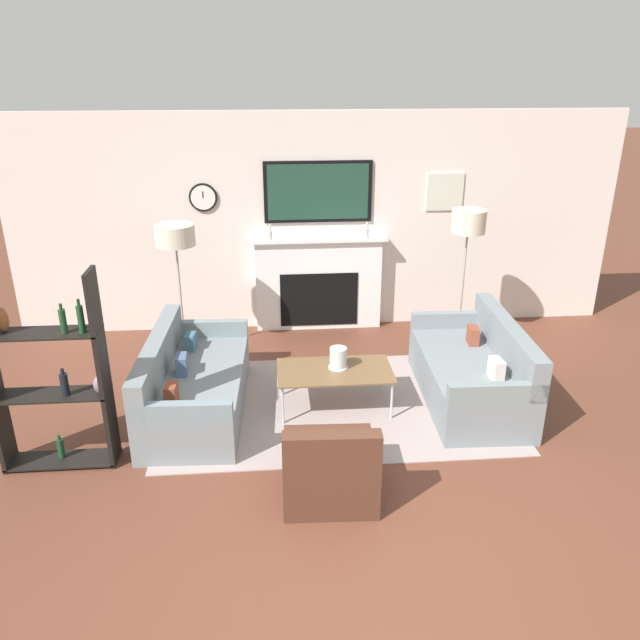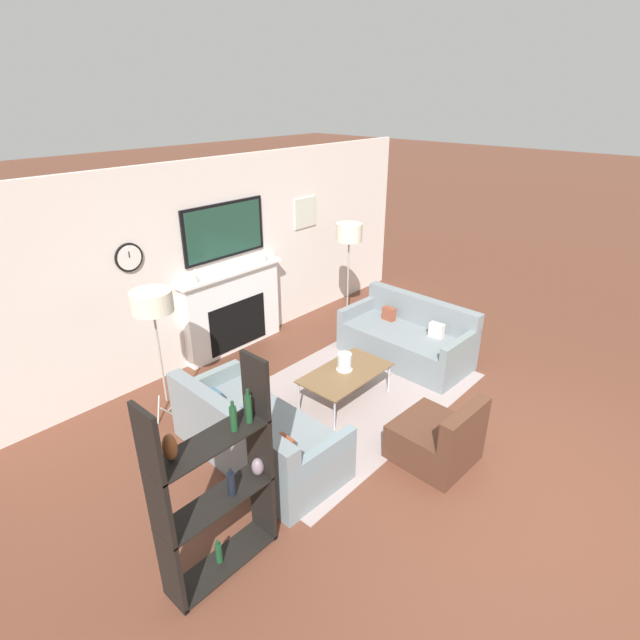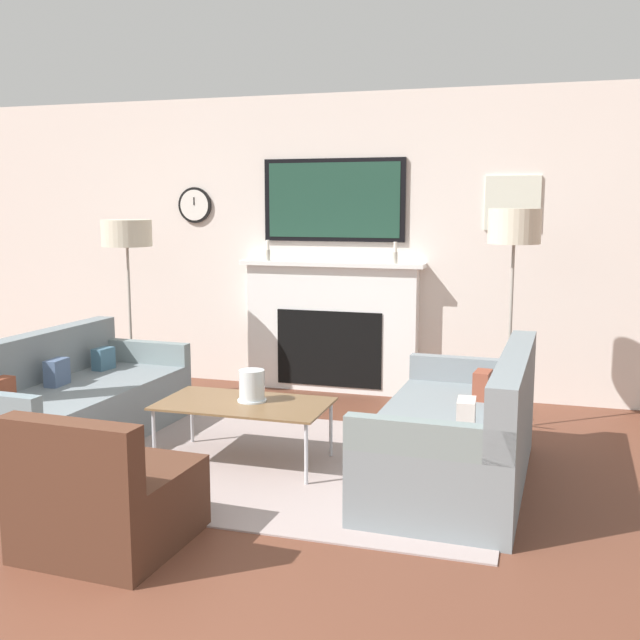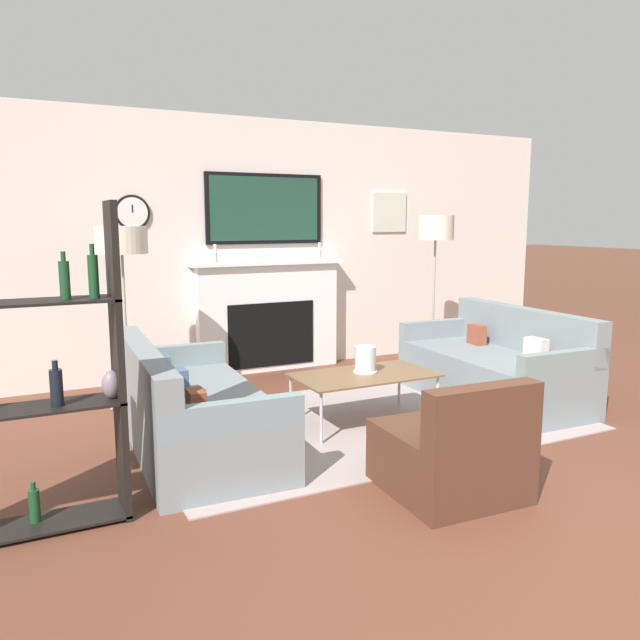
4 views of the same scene
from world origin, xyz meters
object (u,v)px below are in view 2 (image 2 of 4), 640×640
hurricane_candle (345,363)px  floor_lamp_right (349,234)px  coffee_table (346,374)px  floor_lamp_left (152,303)px  couch_left (255,435)px  armchair (438,440)px  shelf_unit (216,484)px  couch_right (407,340)px

hurricane_candle → floor_lamp_right: floor_lamp_right is taller
coffee_table → floor_lamp_left: 2.33m
couch_left → armchair: size_ratio=2.44×
couch_left → floor_lamp_left: (-0.22, 1.26, 1.17)m
couch_left → floor_lamp_left: size_ratio=1.21×
couch_left → hurricane_candle: couch_left is taller
hurricane_candle → shelf_unit: bearing=-162.3°
couch_right → coffee_table: size_ratio=1.60×
couch_left → shelf_unit: 1.41m
couch_right → floor_lamp_right: 1.78m
hurricane_candle → floor_lamp_left: size_ratio=0.13×
couch_left → armchair: 1.86m
floor_lamp_right → coffee_table: bearing=-141.5°
couch_left → shelf_unit: (-1.03, -0.78, 0.56)m
couch_left → floor_lamp_left: floor_lamp_left is taller
armchair → floor_lamp_left: (-1.44, 2.66, 1.20)m
couch_left → shelf_unit: shelf_unit is taller
couch_right → armchair: (-1.60, -1.40, -0.05)m
couch_right → floor_lamp_left: size_ratio=1.13×
coffee_table → couch_right: bearing=1.8°
armchair → couch_right: bearing=41.2°
couch_right → shelf_unit: shelf_unit is taller
coffee_table → floor_lamp_left: bearing=141.2°
couch_right → coffee_table: couch_right is taller
coffee_table → shelf_unit: shelf_unit is taller
floor_lamp_left → floor_lamp_right: 3.27m
armchair → hurricane_candle: (0.22, 1.41, 0.26)m
armchair → shelf_unit: bearing=164.5°
armchair → coffee_table: size_ratio=0.70×
couch_left → floor_lamp_right: 3.52m
floor_lamp_left → shelf_unit: shelf_unit is taller
floor_lamp_left → floor_lamp_right: bearing=0.0°
armchair → floor_lamp_left: floor_lamp_left is taller
armchair → coffee_table: bearing=82.3°
couch_right → hurricane_candle: 1.40m
floor_lamp_right → shelf_unit: shelf_unit is taller
shelf_unit → coffee_table: bearing=16.9°
hurricane_candle → couch_right: bearing=-0.2°
floor_lamp_left → couch_left: bearing=-79.9°
hurricane_candle → floor_lamp_right: size_ratio=0.13×
couch_right → armchair: 2.13m
hurricane_candle → floor_lamp_right: bearing=38.0°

